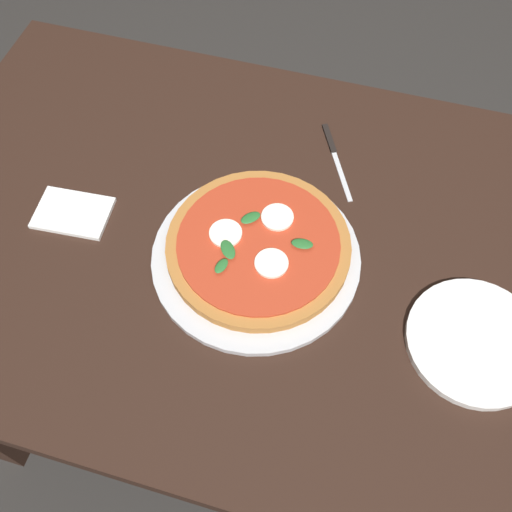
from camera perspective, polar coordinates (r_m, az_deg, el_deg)
ground_plane at (r=1.71m, az=1.18°, el=-12.78°), size 6.00×6.00×0.00m
dining_table at (r=1.11m, az=1.79°, el=-1.99°), size 1.36×0.85×0.77m
serving_tray at (r=0.99m, az=0.00°, el=-0.12°), size 0.35×0.35×0.01m
pizza at (r=0.98m, az=0.22°, el=1.02°), size 0.31×0.31×0.03m
plate_white at (r=0.98m, az=20.48°, el=-7.76°), size 0.22×0.22×0.01m
napkin at (r=1.09m, az=-17.31°, el=4.01°), size 0.14×0.10×0.01m
knife at (r=1.14m, az=7.53°, el=9.99°), size 0.09×0.17×0.01m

